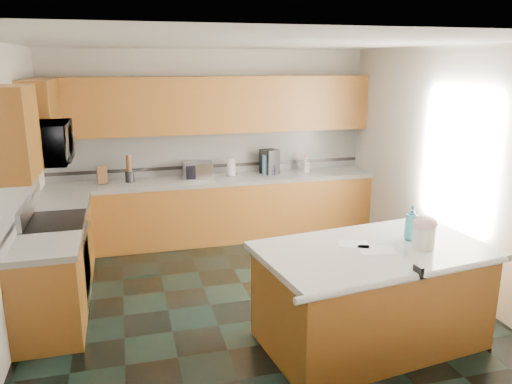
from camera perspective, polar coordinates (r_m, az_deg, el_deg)
name	(u,v)px	position (r m, az deg, el deg)	size (l,w,h in m)	color
floor	(251,300)	(5.57, -0.57, -12.21)	(4.60, 4.60, 0.00)	black
ceiling	(250,42)	(4.98, -0.65, 16.74)	(4.60, 4.60, 0.00)	white
wall_back	(211,145)	(7.34, -5.16, 5.41)	(4.60, 0.04, 2.70)	silver
wall_front	(349,266)	(3.02, 10.58, -8.30)	(4.60, 0.04, 2.70)	silver
wall_left	(4,195)	(5.07, -26.89, -0.27)	(0.04, 4.60, 2.70)	silver
wall_right	(447,168)	(6.10, 21.02, 2.62)	(0.04, 4.60, 2.70)	silver
back_base_cab	(216,211)	(7.24, -4.55, -2.19)	(4.60, 0.60, 0.86)	#4F2F0D
back_countertop	(216,180)	(7.12, -4.62, 1.36)	(4.60, 0.64, 0.06)	white
back_upper_cab	(212,105)	(7.09, -5.00, 9.89)	(4.60, 0.33, 0.78)	#4F2F0D
back_backsplash	(212,153)	(7.33, -5.09, 4.48)	(4.60, 0.02, 0.63)	silver
back_accent_band	(212,166)	(7.36, -5.05, 2.98)	(4.60, 0.01, 0.05)	black
left_base_cab_rear	(65,240)	(6.50, -21.01, -5.12)	(0.60, 0.82, 0.86)	#4F2F0D
left_counter_rear	(61,203)	(6.37, -21.38, -1.21)	(0.64, 0.82, 0.06)	white
left_base_cab_front	(48,295)	(5.09, -22.63, -10.78)	(0.60, 0.72, 0.86)	#4F2F0D
left_counter_front	(43,248)	(4.92, -23.16, -5.91)	(0.64, 0.72, 0.06)	white
left_backsplash	(20,192)	(5.62, -25.37, 0.00)	(0.02, 2.30, 0.63)	silver
left_accent_band	(23,210)	(5.66, -25.09, -1.90)	(0.01, 2.30, 0.05)	black
left_upper_cab_rear	(41,114)	(6.33, -23.37, 8.22)	(0.33, 1.09, 0.78)	#4F2F0D
left_upper_cab_front	(13,133)	(4.70, -26.06, 6.12)	(0.33, 0.72, 0.78)	#4F2F0D
range_body	(57,264)	(5.76, -21.75, -7.61)	(0.60, 0.76, 0.88)	#B7B7BC
range_oven_door	(86,264)	(5.74, -18.82, -7.83)	(0.02, 0.68, 0.55)	black
range_cooktop	(53,222)	(5.61, -22.19, -3.24)	(0.62, 0.78, 0.04)	black
range_handle	(86,231)	(5.61, -18.83, -4.21)	(0.02, 0.02, 0.66)	#B7B7BC
range_backguard	(25,213)	(5.62, -24.93, -2.22)	(0.06, 0.76, 0.18)	#B7B7BC
microwave	(44,143)	(5.43, -23.03, 5.16)	(0.73, 0.50, 0.41)	#B7B7BC
island_base	(371,298)	(4.76, 12.97, -11.76)	(1.91, 1.09, 0.86)	#4F2F0D
island_top	(374,251)	(4.58, 13.30, -6.58)	(2.01, 1.19, 0.06)	white
island_bullnose	(411,278)	(4.10, 17.25, -9.39)	(0.06, 0.06, 2.01)	white
treat_jar	(424,237)	(4.65, 18.62, -4.94)	(0.19, 0.19, 0.20)	white
treat_jar_lid	(425,223)	(4.61, 18.75, -3.40)	(0.21, 0.21, 0.13)	#DFA9B8
treat_jar_knob	(425,218)	(4.60, 18.79, -2.85)	(0.02, 0.02, 0.07)	tan
treat_jar_knob_end_l	(422,219)	(4.58, 18.43, -2.89)	(0.04, 0.04, 0.04)	tan
treat_jar_knob_end_r	(429,218)	(4.61, 19.15, -2.82)	(0.04, 0.04, 0.04)	tan
soap_bottle_island	(412,222)	(4.81, 17.36, -3.34)	(0.13, 0.13, 0.34)	teal
paper_sheet_a	(377,250)	(4.52, 13.64, -6.44)	(0.31, 0.23, 0.00)	white
paper_sheet_b	(354,244)	(4.62, 11.09, -5.86)	(0.27, 0.21, 0.00)	white
clamp_body	(418,271)	(4.14, 18.07, -8.62)	(0.03, 0.10, 0.09)	black
clamp_handle	(423,277)	(4.10, 18.52, -9.19)	(0.02, 0.02, 0.07)	black
knife_block	(102,175)	(7.03, -17.17, 1.83)	(0.13, 0.11, 0.24)	#472814
utensil_crock	(130,176)	(7.06, -14.23, 1.74)	(0.12, 0.12, 0.15)	black
utensil_bundle	(129,163)	(7.02, -14.33, 3.24)	(0.07, 0.07, 0.23)	#472814
toaster_oven	(198,170)	(7.09, -6.70, 2.47)	(0.40, 0.28, 0.23)	#B7B7BC
toaster_oven_door	(199,172)	(6.97, -6.54, 2.26)	(0.36, 0.01, 0.19)	black
paper_towel	(231,167)	(7.23, -2.84, 2.90)	(0.12, 0.12, 0.26)	white
paper_towel_base	(231,175)	(7.25, -2.82, 1.94)	(0.18, 0.18, 0.01)	#B7B7BC
water_jug	(268,164)	(7.32, 1.42, 3.18)	(0.18, 0.18, 0.29)	#518DB4
water_jug_neck	(268,153)	(7.29, 1.43, 4.47)	(0.08, 0.08, 0.04)	#518DB4
coffee_maker	(270,162)	(7.34, 1.58, 3.48)	(0.21, 0.23, 0.36)	black
coffee_carafe	(271,170)	(7.31, 1.69, 2.59)	(0.15, 0.15, 0.15)	black
soap_bottle_back	(305,165)	(7.49, 5.63, 3.12)	(0.10, 0.10, 0.22)	white
soap_back_cap	(305,156)	(7.47, 5.65, 4.07)	(0.02, 0.02, 0.03)	red
window_light_proxy	(457,158)	(5.90, 22.04, 3.63)	(0.02, 1.40, 1.10)	white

